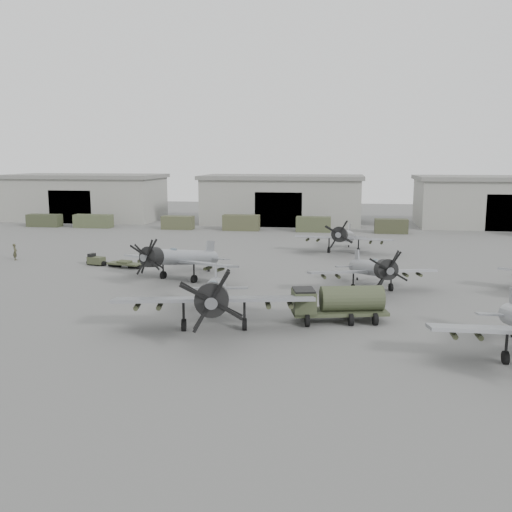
# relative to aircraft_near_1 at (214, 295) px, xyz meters

# --- Properties ---
(ground) EXTENTS (220.00, 220.00, 0.00)m
(ground) POSITION_rel_aircraft_near_1_xyz_m (-2.42, 4.81, -2.53)
(ground) COLOR #5F5F5C
(ground) RESTS_ON ground
(hangar_left) EXTENTS (29.00, 14.80, 8.70)m
(hangar_left) POSITION_rel_aircraft_near_1_xyz_m (-40.42, 66.78, 1.85)
(hangar_left) COLOR gray
(hangar_left) RESTS_ON ground
(hangar_center) EXTENTS (29.00, 14.80, 8.70)m
(hangar_center) POSITION_rel_aircraft_near_1_xyz_m (-2.42, 66.78, 1.85)
(hangar_center) COLOR gray
(hangar_center) RESTS_ON ground
(hangar_right) EXTENTS (29.00, 14.80, 8.70)m
(hangar_right) POSITION_rel_aircraft_near_1_xyz_m (35.58, 66.78, 1.85)
(hangar_right) COLOR gray
(hangar_right) RESTS_ON ground
(support_truck_0) EXTENTS (5.81, 2.20, 2.15)m
(support_truck_0) POSITION_rel_aircraft_near_1_xyz_m (-42.70, 54.81, -1.45)
(support_truck_0) COLOR #353B26
(support_truck_0) RESTS_ON ground
(support_truck_1) EXTENTS (6.52, 2.20, 2.23)m
(support_truck_1) POSITION_rel_aircraft_near_1_xyz_m (-33.72, 54.81, -1.41)
(support_truck_1) COLOR #434B31
(support_truck_1) RESTS_ON ground
(support_truck_2) EXTENTS (5.27, 2.20, 2.20)m
(support_truck_2) POSITION_rel_aircraft_near_1_xyz_m (-18.74, 54.81, -1.43)
(support_truck_2) COLOR #42452D
(support_truck_2) RESTS_ON ground
(support_truck_3) EXTENTS (5.99, 2.20, 2.56)m
(support_truck_3) POSITION_rel_aircraft_near_1_xyz_m (-7.95, 54.81, -1.25)
(support_truck_3) COLOR #43452D
(support_truck_3) RESTS_ON ground
(support_truck_4) EXTENTS (5.56, 2.20, 2.43)m
(support_truck_4) POSITION_rel_aircraft_near_1_xyz_m (3.91, 54.81, -1.31)
(support_truck_4) COLOR #41472E
(support_truck_4) RESTS_ON ground
(support_truck_5) EXTENTS (5.15, 2.20, 2.27)m
(support_truck_5) POSITION_rel_aircraft_near_1_xyz_m (16.16, 54.81, -1.39)
(support_truck_5) COLOR #363925
(support_truck_5) RESTS_ON ground
(aircraft_near_1) EXTENTS (14.00, 12.60, 5.56)m
(aircraft_near_1) POSITION_rel_aircraft_near_1_xyz_m (0.00, 0.00, 0.00)
(aircraft_near_1) COLOR gray
(aircraft_near_1) RESTS_ON ground
(aircraft_mid_1) EXTENTS (12.30, 11.11, 4.98)m
(aircraft_mid_1) POSITION_rel_aircraft_near_1_xyz_m (-7.14, 15.33, -0.26)
(aircraft_mid_1) COLOR gray
(aircraft_mid_1) RESTS_ON ground
(aircraft_mid_2) EXTENTS (11.56, 10.40, 4.60)m
(aircraft_mid_2) POSITION_rel_aircraft_near_1_xyz_m (11.35, 13.55, -0.43)
(aircraft_mid_2) COLOR gray
(aircraft_mid_2) RESTS_ON ground
(aircraft_far_1) EXTENTS (12.25, 11.03, 4.87)m
(aircraft_far_1) POSITION_rel_aircraft_near_1_xyz_m (8.74, 34.11, -0.31)
(aircraft_far_1) COLOR #95979E
(aircraft_far_1) RESTS_ON ground
(fuel_tanker) EXTENTS (7.17, 4.19, 2.64)m
(fuel_tanker) POSITION_rel_aircraft_near_1_xyz_m (8.40, 3.60, -1.01)
(fuel_tanker) COLOR #383F29
(fuel_tanker) RESTS_ON ground
(tug_trailer) EXTENTS (6.65, 2.78, 1.32)m
(tug_trailer) POSITION_rel_aircraft_near_1_xyz_m (-17.04, 21.55, -2.03)
(tug_trailer) COLOR #383D28
(tug_trailer) RESTS_ON ground
(ground_crew) EXTENTS (0.65, 0.81, 1.93)m
(ground_crew) POSITION_rel_aircraft_near_1_xyz_m (-29.12, 23.49, -1.56)
(ground_crew) COLOR #393925
(ground_crew) RESTS_ON ground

